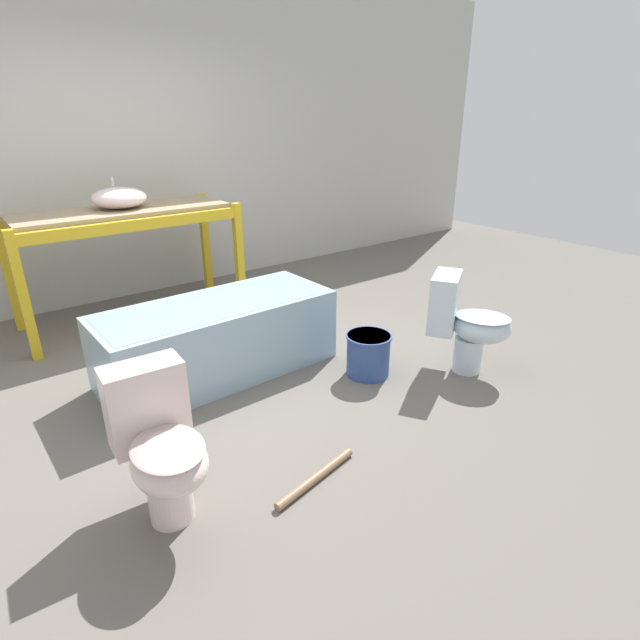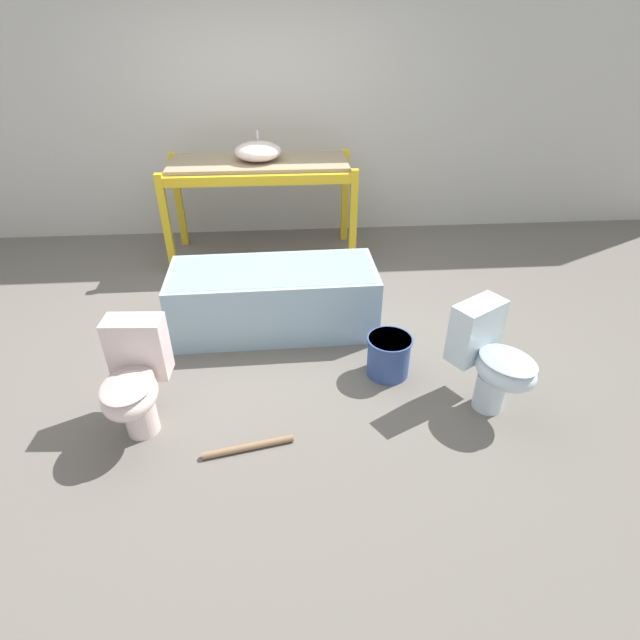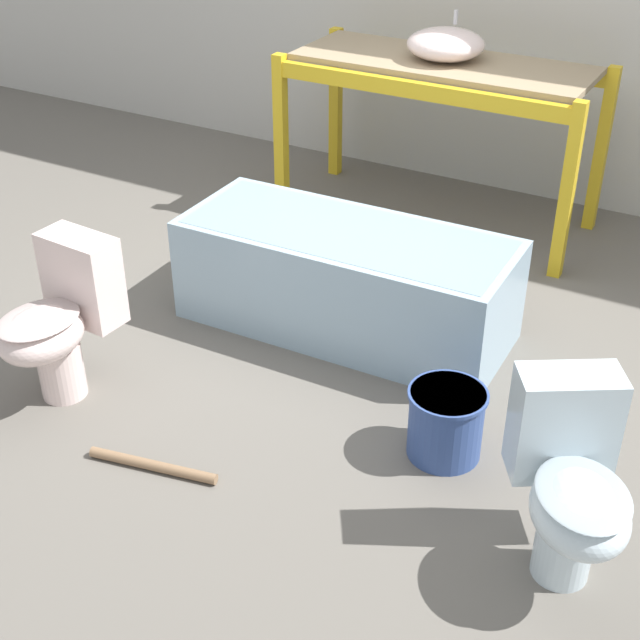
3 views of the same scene
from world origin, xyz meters
name	(u,v)px [view 2 (image 2 of 3)]	position (x,y,z in m)	size (l,w,h in m)	color
ground_plane	(263,323)	(0.00, 0.00, 0.00)	(12.00, 12.00, 0.00)	#666059
warehouse_wall_rear	(258,84)	(0.00, 2.08, 1.60)	(10.80, 0.08, 3.20)	beige
shelving_rack	(260,177)	(-0.01, 1.37, 0.85)	(1.88, 0.79, 1.01)	gold
sink_basin	(258,151)	(-0.02, 1.39, 1.10)	(0.45, 0.45, 0.25)	silver
bathtub_main	(274,295)	(0.11, -0.05, 0.31)	(1.67, 0.70, 0.54)	#99B7CC
toilet_near	(135,379)	(-0.74, -1.16, 0.39)	(0.37, 0.59, 0.72)	silver
toilet_far	(492,358)	(1.53, -1.11, 0.39)	(0.59, 0.66, 0.72)	silver
bucket_white	(389,355)	(0.94, -0.74, 0.16)	(0.33, 0.33, 0.31)	#334C8C
loose_pipe	(248,447)	(-0.06, -1.42, 0.02)	(0.56, 0.15, 0.04)	#8C6B4C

